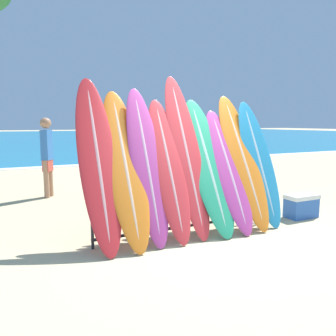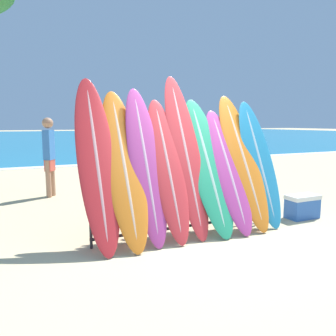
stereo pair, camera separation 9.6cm
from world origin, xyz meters
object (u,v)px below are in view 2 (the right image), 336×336
at_px(person_far_left, 154,157).
at_px(surfboard_slot_1, 124,166).
at_px(surfboard_slot_4, 186,153).
at_px(surfboard_rack, 190,202).
at_px(person_near_water, 197,147).
at_px(surfboard_slot_7, 243,159).
at_px(person_mid_beach, 49,154).
at_px(surfboard_slot_6, 228,169).
at_px(cooler_box, 302,206).
at_px(surfboard_slot_5, 208,164).
at_px(surfboard_slot_2, 146,163).
at_px(surfboard_slot_3, 168,168).
at_px(surfboard_slot_8, 259,162).
at_px(surfboard_slot_0, 97,161).

bearing_deg(person_far_left, surfboard_slot_1, 11.57).
bearing_deg(surfboard_slot_4, surfboard_rack, -89.08).
bearing_deg(surfboard_slot_4, person_near_water, 58.77).
height_order(surfboard_slot_7, person_mid_beach, surfboard_slot_7).
bearing_deg(surfboard_slot_6, surfboard_slot_1, 177.41).
height_order(surfboard_slot_4, cooler_box, surfboard_slot_4).
height_order(surfboard_slot_5, cooler_box, surfboard_slot_5).
bearing_deg(surfboard_slot_2, surfboard_slot_7, -0.00).
relative_size(person_near_water, person_mid_beach, 0.93).
bearing_deg(person_near_water, surfboard_slot_6, -41.34).
bearing_deg(surfboard_slot_5, surfboard_slot_6, -9.28).
height_order(surfboard_slot_1, person_mid_beach, surfboard_slot_1).
xyz_separation_m(surfboard_slot_3, surfboard_slot_8, (1.68, 0.00, 0.00)).
bearing_deg(surfboard_slot_2, surfboard_slot_1, 178.55).
relative_size(person_near_water, person_far_left, 1.04).
distance_m(surfboard_slot_6, person_far_left, 2.92).
bearing_deg(cooler_box, surfboard_slot_6, 175.59).
relative_size(surfboard_slot_3, person_near_water, 1.24).
bearing_deg(surfboard_slot_8, surfboard_slot_5, 178.80).
bearing_deg(person_far_left, surfboard_slot_0, 5.84).
xyz_separation_m(surfboard_slot_3, person_far_left, (0.94, 2.89, -0.15)).
height_order(surfboard_slot_5, person_mid_beach, surfboard_slot_5).
bearing_deg(surfboard_slot_8, person_far_left, 104.47).
bearing_deg(surfboard_slot_2, surfboard_slot_5, -0.67).
xyz_separation_m(surfboard_slot_4, surfboard_slot_8, (1.34, -0.09, -0.19)).
bearing_deg(surfboard_slot_6, person_near_water, 65.76).
relative_size(surfboard_slot_3, surfboard_slot_4, 0.84).
distance_m(surfboard_slot_7, person_mid_beach, 4.42).
relative_size(surfboard_slot_4, surfboard_slot_5, 1.18).
xyz_separation_m(surfboard_slot_1, surfboard_slot_2, (0.32, -0.01, 0.02)).
height_order(surfboard_slot_4, person_far_left, surfboard_slot_4).
bearing_deg(surfboard_slot_7, surfboard_slot_3, -178.44).
height_order(surfboard_slot_0, cooler_box, surfboard_slot_0).
xyz_separation_m(surfboard_slot_7, person_far_left, (-0.43, 2.85, -0.21)).
distance_m(surfboard_slot_7, cooler_box, 1.48).
height_order(surfboard_slot_7, cooler_box, surfboard_slot_7).
bearing_deg(surfboard_slot_7, surfboard_slot_6, -168.47).
bearing_deg(surfboard_rack, cooler_box, -2.71).
bearing_deg(person_near_water, surfboard_slot_1, -55.91).
bearing_deg(surfboard_rack, person_far_left, 78.59).
bearing_deg(surfboard_rack, surfboard_slot_6, 1.06).
xyz_separation_m(surfboard_slot_2, person_far_left, (1.27, 2.85, -0.23)).
xyz_separation_m(person_near_water, person_mid_beach, (-4.62, -1.39, 0.07)).
bearing_deg(surfboard_rack, surfboard_slot_8, 2.05).
xyz_separation_m(surfboard_slot_4, person_mid_beach, (-1.71, 3.41, -0.24)).
xyz_separation_m(surfboard_slot_4, person_near_water, (2.91, 4.80, -0.31)).
bearing_deg(cooler_box, surfboard_slot_2, 176.33).
relative_size(surfboard_slot_0, surfboard_slot_7, 1.08).
bearing_deg(surfboard_slot_8, surfboard_slot_1, 179.00).
bearing_deg(surfboard_slot_8, person_mid_beach, 131.03).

